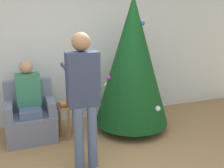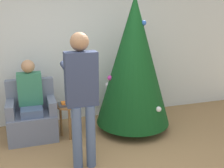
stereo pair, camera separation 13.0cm
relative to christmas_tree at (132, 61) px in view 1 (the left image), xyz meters
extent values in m
cube|color=silver|center=(-0.98, 0.79, 0.19)|extent=(8.00, 0.06, 2.70)
cylinder|color=brown|center=(0.00, 0.00, -1.10)|extent=(0.10, 0.10, 0.13)
cone|color=#0F4219|center=(0.00, 0.00, 0.00)|extent=(1.22, 1.22, 2.06)
sphere|color=white|center=(-0.34, 0.29, -0.44)|extent=(0.09, 0.09, 0.09)
sphere|color=#2856B2|center=(0.12, -0.07, 0.60)|extent=(0.08, 0.08, 0.08)
sphere|color=white|center=(0.24, -0.46, -0.68)|extent=(0.09, 0.09, 0.09)
sphere|color=gold|center=(-0.17, 0.32, -0.16)|extent=(0.10, 0.10, 0.10)
sphere|color=#B23399|center=(-0.39, 0.04, -0.25)|extent=(0.08, 0.08, 0.08)
cube|color=slate|center=(-1.62, 0.17, -0.96)|extent=(0.73, 0.60, 0.41)
cube|color=slate|center=(-1.62, 0.40, -0.51)|extent=(0.73, 0.14, 0.49)
cube|color=slate|center=(-1.92, 0.17, -0.65)|extent=(0.12, 0.54, 0.21)
cube|color=slate|center=(-1.31, 0.17, -0.65)|extent=(0.12, 0.54, 0.21)
cylinder|color=#475B84|center=(-1.72, -0.03, -0.96)|extent=(0.11, 0.11, 0.41)
cylinder|color=#475B84|center=(-1.52, -0.03, -0.96)|extent=(0.11, 0.11, 0.41)
cube|color=#475B84|center=(-1.62, 0.12, -0.69)|extent=(0.32, 0.40, 0.12)
cube|color=#337A5B|center=(-1.62, 0.27, -0.38)|extent=(0.36, 0.20, 0.50)
sphere|color=tan|center=(-1.62, 0.27, -0.03)|extent=(0.20, 0.20, 0.20)
cylinder|color=#475B84|center=(-1.11, -0.89, -0.75)|extent=(0.12, 0.12, 0.82)
cylinder|color=#475B84|center=(-0.94, -0.89, -0.75)|extent=(0.12, 0.12, 0.82)
cube|color=#2D3856|center=(-1.02, -0.83, -0.01)|extent=(0.38, 0.20, 0.65)
sphere|color=#936B4C|center=(-1.02, -0.80, 0.42)|extent=(0.22, 0.22, 0.22)
cylinder|color=#2D3856|center=(-1.19, -0.64, 0.12)|extent=(0.08, 0.30, 0.08)
cylinder|color=#2D3856|center=(-0.86, -0.64, 0.12)|extent=(0.08, 0.30, 0.08)
cube|color=white|center=(-0.86, -0.45, 0.12)|extent=(0.04, 0.14, 0.04)
cylinder|color=olive|center=(-1.08, 0.04, -0.64)|extent=(0.36, 0.36, 0.03)
cylinder|color=olive|center=(-1.08, -0.09, -0.91)|extent=(0.04, 0.04, 0.51)
cylinder|color=olive|center=(-0.97, 0.10, -0.91)|extent=(0.04, 0.04, 0.51)
cylinder|color=olive|center=(-1.19, 0.10, -0.91)|extent=(0.04, 0.04, 0.51)
cube|color=#38383D|center=(-1.08, 0.04, -0.62)|extent=(0.29, 0.24, 0.02)
cube|color=orange|center=(-1.08, 0.04, -0.60)|extent=(0.19, 0.13, 0.02)
camera|label=1|loc=(-1.73, -3.78, 0.75)|focal=42.00mm
camera|label=2|loc=(-1.61, -3.82, 0.75)|focal=42.00mm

